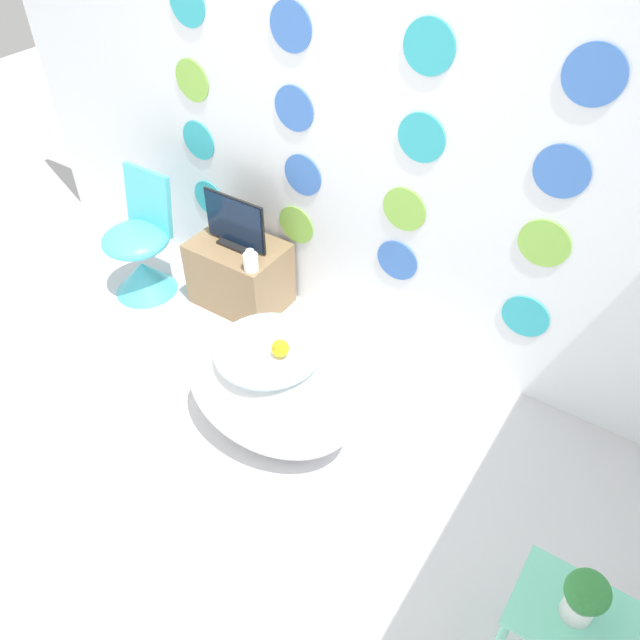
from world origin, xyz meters
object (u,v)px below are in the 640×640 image
potted_plant_left (585,596)px  chair (141,257)px  tv (235,224)px  vase (251,261)px  bathtub (271,389)px

potted_plant_left → chair: bearing=164.2°
chair → potted_plant_left: chair is taller
chair → potted_plant_left: size_ratio=3.53×
tv → vase: 0.29m
chair → vase: 0.88m
chair → vase: bearing=7.3°
bathtub → tv: (-0.81, 0.73, 0.29)m
vase → potted_plant_left: (2.15, -0.95, 0.12)m
chair → vase: size_ratio=5.93×
bathtub → vase: size_ratio=6.90×
chair → tv: (0.61, 0.25, 0.33)m
chair → vase: chair is taller
chair → tv: chair is taller
tv → vase: bearing=-32.8°
bathtub → vase: (-0.58, 0.58, 0.20)m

